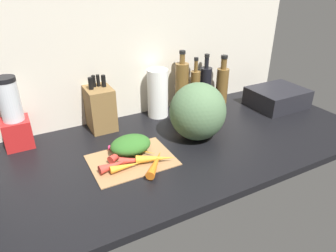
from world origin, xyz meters
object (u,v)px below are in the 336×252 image
Objects in this scene: carrot_5 at (156,163)px; dish_rack at (277,97)px; carrot_8 at (127,149)px; bottle_1 at (195,88)px; carrot_7 at (136,150)px; cutting_board at (132,160)px; paper_towel_roll at (158,93)px; bottle_0 at (182,86)px; carrot_4 at (137,147)px; carrot_6 at (126,166)px; bottle_2 at (205,85)px; winter_squash at (198,112)px; carrot_3 at (134,160)px; carrot_1 at (122,153)px; carrot_2 at (156,159)px; bottle_3 at (222,84)px; knife_block at (99,107)px; blender_appliance at (14,118)px; carrot_0 at (114,165)px.

carrot_5 is 90.19cm from dish_rack.
bottle_1 reaches higher than carrot_8.
carrot_7 is 0.60× the size of dish_rack.
cutting_board is 1.32× the size of paper_towel_roll.
cutting_board is 56.65cm from bottle_0.
carrot_4 is 0.53× the size of dish_rack.
carrot_6 is 0.42× the size of bottle_2.
carrot_4 is 63.38cm from bottle_2.
carrot_7 is 65.08cm from bottle_2.
carrot_3 is at bearing -167.53° from winter_squash.
carrot_1 is 56.15cm from bottle_0.
cutting_board is 2.12× the size of carrot_4.
carrot_4 is (-2.75, 12.00, -0.17)cm from carrot_2.
carrot_5 is at bearing -165.13° from dish_rack.
bottle_2 is (55.88, 32.07, 9.21)cm from carrot_7.
carrot_3 is 0.36× the size of bottle_0.
carrot_1 is at bearing -136.52° from paper_towel_roll.
bottle_1 is at bearing 28.93° from carrot_8.
bottle_3 is at bearing 24.94° from cutting_board.
carrot_2 and carrot_5 have the same top height.
knife_block is (-2.42, 28.08, 8.67)cm from carrot_8.
carrot_1 is 0.87× the size of carrot_4.
carrot_2 is at bearing -41.28° from blender_appliance.
cutting_board is at bearing 50.89° from carrot_6.
knife_block reaches higher than carrot_5.
cutting_board is 45.60cm from paper_towel_roll.
carrot_5 is 17.15cm from carrot_8.
paper_towel_roll is (24.72, 29.66, 10.58)cm from carrot_7.
carrot_1 is 37.88cm from winter_squash.
carrot_2 reaches higher than carrot_7.
paper_towel_roll is 39.64cm from bottle_3.
bottle_2 is at bearing 33.43° from carrot_3.
bottle_0 is at bearing 39.96° from carrot_6.
blender_appliance is at bearing 128.96° from carrot_0.
carrot_7 is at bearing -142.32° from bottle_0.
carrot_7 is (3.73, 3.86, 1.51)cm from cutting_board.
knife_block is (-5.67, 30.84, 8.61)cm from carrot_7.
blender_appliance is at bearing 178.81° from bottle_3.
paper_towel_roll is at bearing 99.89° from winter_squash.
paper_towel_roll is at bearing 49.68° from cutting_board.
bottle_2 is 0.97× the size of dish_rack.
winter_squash is at bearing 12.47° from carrot_3.
carrot_6 is at bearing -152.76° from bottle_3.
bottle_0 is (37.05, 43.85, 11.09)cm from carrot_5.
bottle_2 is at bearing 152.98° from bottle_3.
bottle_0 is at bearing 33.49° from carrot_1.
carrot_5 is 32.36cm from winter_squash.
cutting_board is at bearing -41.24° from blender_appliance.
carrot_5 is at bearing -57.61° from cutting_board.
knife_block is at bearing 100.41° from carrot_7.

